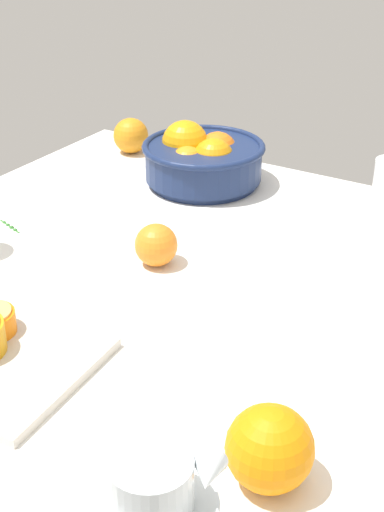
% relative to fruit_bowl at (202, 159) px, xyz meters
% --- Properties ---
extents(ground_plane, '(1.15, 1.04, 0.03)m').
position_rel_fruit_bowl_xyz_m(ground_plane, '(0.23, -0.36, -0.06)').
color(ground_plane, white).
extents(fruit_bowl, '(0.23, 0.23, 0.11)m').
position_rel_fruit_bowl_xyz_m(fruit_bowl, '(0.00, 0.00, 0.00)').
color(fruit_bowl, navy).
rests_on(fruit_bowl, ground_plane).
extents(loose_orange_0, '(0.07, 0.07, 0.07)m').
position_rel_fruit_bowl_xyz_m(loose_orange_0, '(-0.21, 0.07, -0.01)').
color(loose_orange_0, orange).
rests_on(loose_orange_0, ground_plane).
extents(loose_orange_1, '(0.06, 0.06, 0.06)m').
position_rel_fruit_bowl_xyz_m(loose_orange_1, '(0.10, -0.31, -0.02)').
color(loose_orange_1, orange).
rests_on(loose_orange_1, ground_plane).
extents(loose_orange_3, '(0.09, 0.09, 0.09)m').
position_rel_fruit_bowl_xyz_m(loose_orange_3, '(0.45, -0.62, -0.00)').
color(loose_orange_3, orange).
rests_on(loose_orange_3, ground_plane).
extents(herb_sprig_1, '(0.06, 0.02, 0.01)m').
position_rel_fruit_bowl_xyz_m(herb_sprig_1, '(-0.17, -0.33, -0.05)').
color(herb_sprig_1, '#34732F').
rests_on(herb_sprig_1, ground_plane).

